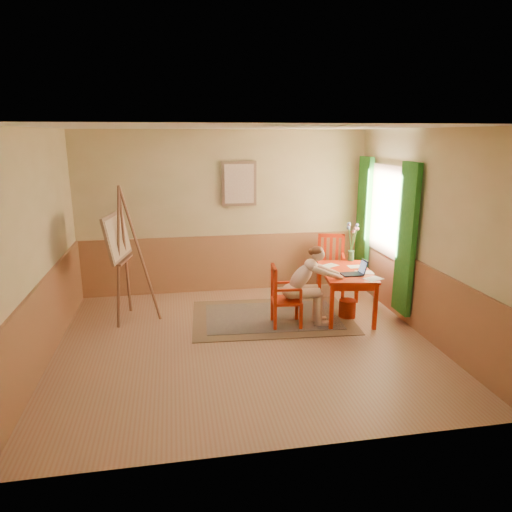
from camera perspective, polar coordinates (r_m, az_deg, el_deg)
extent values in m
cube|color=tan|center=(6.41, -1.36, -10.55)|extent=(5.00, 4.50, 0.02)
cube|color=white|center=(5.80, -1.54, 15.54)|extent=(5.00, 4.50, 0.02)
cube|color=tan|center=(8.15, -3.85, 5.31)|extent=(5.00, 0.02, 2.80)
cube|color=tan|center=(3.82, 3.71, -5.60)|extent=(5.00, 0.02, 2.80)
cube|color=tan|center=(6.11, -25.41, 0.74)|extent=(0.02, 4.50, 2.80)
cube|color=tan|center=(6.79, 20.03, 2.55)|extent=(0.02, 4.50, 2.80)
cube|color=#B3744B|center=(8.31, -3.73, -0.86)|extent=(5.00, 0.04, 1.00)
cube|color=#B3744B|center=(6.36, -24.26, -7.14)|extent=(0.04, 4.50, 1.00)
cube|color=#B3744B|center=(7.00, 19.17, -4.67)|extent=(0.04, 4.50, 1.00)
cube|color=white|center=(7.70, 15.83, 5.36)|extent=(0.02, 1.00, 1.30)
cube|color=#8B674E|center=(7.69, 15.69, 5.36)|extent=(0.03, 1.12, 1.42)
cube|color=#338C27|center=(7.04, 17.86, 1.88)|extent=(0.08, 0.45, 2.20)
cube|color=#338C27|center=(8.42, 12.97, 4.23)|extent=(0.08, 0.45, 2.20)
cube|color=#8B674E|center=(8.07, -2.09, 8.82)|extent=(0.60, 0.04, 0.76)
cube|color=beige|center=(8.04, -2.06, 8.80)|extent=(0.50, 0.02, 0.66)
cube|color=#8C7251|center=(7.22, 1.95, -7.44)|extent=(2.50, 1.75, 0.01)
cube|color=black|center=(7.21, 1.95, -7.38)|extent=(2.07, 1.33, 0.01)
cube|color=red|center=(7.20, 10.97, -1.91)|extent=(0.89, 1.29, 0.04)
cube|color=red|center=(7.22, 10.94, -2.44)|extent=(0.78, 1.18, 0.10)
cube|color=red|center=(6.74, 9.20, -6.21)|extent=(0.06, 0.06, 0.68)
cube|color=red|center=(6.88, 14.35, -6.05)|extent=(0.06, 0.06, 0.68)
cube|color=red|center=(7.77, 7.72, -3.32)|extent=(0.06, 0.06, 0.68)
cube|color=red|center=(7.89, 12.22, -3.24)|extent=(0.06, 0.06, 0.68)
cube|color=red|center=(6.80, 3.73, -5.44)|extent=(0.45, 0.43, 0.04)
cube|color=red|center=(6.69, 2.35, -7.65)|extent=(0.05, 0.05, 0.37)
cube|color=red|center=(6.74, 5.50, -7.52)|extent=(0.05, 0.05, 0.37)
cube|color=red|center=(7.01, 1.98, -6.56)|extent=(0.05, 0.05, 0.37)
cube|color=red|center=(7.06, 4.98, -6.45)|extent=(0.05, 0.05, 0.37)
cube|color=red|center=(6.52, 2.39, -3.81)|extent=(0.05, 0.05, 0.50)
cube|color=red|center=(6.85, 2.02, -2.88)|extent=(0.05, 0.05, 0.50)
cube|color=red|center=(6.62, 2.22, -1.52)|extent=(0.08, 0.40, 0.05)
cube|color=red|center=(6.61, 2.30, -3.69)|extent=(0.03, 0.04, 0.41)
cube|color=red|center=(6.69, 2.20, -3.45)|extent=(0.03, 0.04, 0.41)
cube|color=red|center=(6.78, 2.10, -3.21)|extent=(0.03, 0.04, 0.41)
cube|color=red|center=(6.56, 3.99, -4.17)|extent=(0.37, 0.07, 0.03)
cube|color=red|center=(6.63, 5.49, -4.94)|extent=(0.04, 0.04, 0.20)
cube|color=red|center=(6.89, 3.54, -3.23)|extent=(0.37, 0.07, 0.03)
cube|color=red|center=(6.95, 4.97, -3.97)|extent=(0.04, 0.04, 0.20)
cube|color=red|center=(8.15, 9.10, -1.72)|extent=(0.58, 0.59, 0.05)
cube|color=red|center=(8.42, 7.59, -2.81)|extent=(0.06, 0.06, 0.42)
cube|color=red|center=(8.01, 7.65, -3.72)|extent=(0.06, 0.06, 0.42)
cube|color=red|center=(8.44, 10.36, -2.88)|extent=(0.06, 0.06, 0.42)
cube|color=red|center=(8.03, 10.55, -3.79)|extent=(0.06, 0.06, 0.42)
cube|color=red|center=(8.27, 7.72, 0.79)|extent=(0.06, 0.06, 0.57)
cube|color=red|center=(8.29, 10.53, 0.71)|extent=(0.06, 0.06, 0.57)
cube|color=red|center=(8.22, 9.20, 2.48)|extent=(0.46, 0.18, 0.06)
cube|color=red|center=(8.28, 8.40, 0.67)|extent=(0.05, 0.04, 0.47)
cube|color=red|center=(8.28, 9.12, 0.65)|extent=(0.05, 0.04, 0.47)
cube|color=red|center=(8.29, 9.84, 0.63)|extent=(0.05, 0.04, 0.47)
cube|color=red|center=(8.08, 7.73, 0.04)|extent=(0.16, 0.42, 0.04)
cube|color=red|center=(7.91, 7.74, -1.14)|extent=(0.05, 0.05, 0.23)
cube|color=red|center=(8.10, 10.61, -0.04)|extent=(0.16, 0.42, 0.04)
cube|color=red|center=(7.93, 10.67, -1.21)|extent=(0.05, 0.05, 0.23)
ellipsoid|color=beige|center=(6.77, 4.30, -4.30)|extent=(0.29, 0.36, 0.21)
cylinder|color=beige|center=(6.73, 6.08, -4.56)|extent=(0.43, 0.18, 0.15)
cylinder|color=beige|center=(6.89, 5.81, -4.10)|extent=(0.43, 0.18, 0.15)
cylinder|color=beige|center=(6.86, 7.65, -6.44)|extent=(0.12, 0.12, 0.47)
cylinder|color=beige|center=(7.01, 7.36, -5.95)|extent=(0.12, 0.12, 0.47)
cube|color=beige|center=(6.96, 8.07, -8.20)|extent=(0.20, 0.10, 0.07)
cube|color=beige|center=(7.11, 7.76, -7.68)|extent=(0.20, 0.10, 0.07)
ellipsoid|color=beige|center=(6.73, 5.51, -2.59)|extent=(0.48, 0.31, 0.49)
ellipsoid|color=beige|center=(6.71, 6.72, -1.09)|extent=(0.21, 0.30, 0.17)
sphere|color=beige|center=(6.69, 7.59, 0.19)|extent=(0.20, 0.20, 0.19)
ellipsoid|color=brown|center=(6.67, 7.44, 0.64)|extent=(0.19, 0.20, 0.13)
sphere|color=brown|center=(6.66, 6.81, 0.54)|extent=(0.11, 0.11, 0.10)
cylinder|color=beige|center=(6.61, 7.70, -1.81)|extent=(0.22, 0.12, 0.14)
cylinder|color=beige|center=(6.70, 9.40, -2.35)|extent=(0.28, 0.11, 0.16)
sphere|color=beige|center=(6.63, 8.46, -2.07)|extent=(0.09, 0.09, 0.08)
sphere|color=beige|center=(6.77, 10.33, -2.63)|extent=(0.07, 0.07, 0.07)
cylinder|color=beige|center=(6.87, 7.21, -1.17)|extent=(0.21, 0.09, 0.14)
cylinder|color=beige|center=(6.92, 8.92, -1.78)|extent=(0.28, 0.15, 0.16)
sphere|color=beige|center=(6.91, 7.90, -1.37)|extent=(0.09, 0.09, 0.08)
sphere|color=beige|center=(6.94, 9.94, -2.19)|extent=(0.07, 0.07, 0.07)
cube|color=#1E2338|center=(6.99, 11.60, -2.19)|extent=(0.30, 0.22, 0.02)
cube|color=#2D3342|center=(6.99, 11.61, -2.17)|extent=(0.26, 0.17, 0.00)
cube|color=#1E2338|center=(7.03, 12.96, -1.27)|extent=(0.07, 0.21, 0.20)
cube|color=#99BFF2|center=(7.03, 12.88, -1.31)|extent=(0.05, 0.18, 0.16)
cube|color=white|center=(6.87, 14.12, -2.71)|extent=(0.30, 0.26, 0.00)
cube|color=white|center=(7.43, 12.14, -1.26)|extent=(0.26, 0.18, 0.00)
cube|color=white|center=(7.42, 9.00, -1.15)|extent=(0.31, 0.28, 0.00)
cube|color=white|center=(7.15, 13.09, -1.96)|extent=(0.28, 0.21, 0.00)
cylinder|color=#3F724C|center=(7.75, 11.51, 0.04)|extent=(0.13, 0.13, 0.16)
cylinder|color=#3F7233|center=(7.75, 11.40, 2.15)|extent=(0.02, 0.14, 0.44)
sphere|color=#728CD8|center=(7.76, 11.28, 3.82)|extent=(0.09, 0.09, 0.07)
cylinder|color=#3F7233|center=(7.64, 11.42, 2.07)|extent=(0.09, 0.07, 0.46)
sphere|color=pink|center=(7.56, 11.31, 3.70)|extent=(0.06, 0.06, 0.05)
cylinder|color=#3F7233|center=(7.72, 11.66, 1.71)|extent=(0.04, 0.04, 0.34)
sphere|color=pink|center=(7.70, 11.80, 2.96)|extent=(0.07, 0.07, 0.05)
cylinder|color=#3F7233|center=(7.63, 11.37, 1.92)|extent=(0.11, 0.10, 0.43)
sphere|color=#728CD8|center=(7.53, 11.21, 3.41)|extent=(0.08, 0.08, 0.06)
cylinder|color=#3F7233|center=(7.73, 11.91, 1.88)|extent=(0.12, 0.06, 0.38)
sphere|color=pink|center=(7.74, 12.29, 3.28)|extent=(0.07, 0.07, 0.05)
cylinder|color=#3F7233|center=(7.72, 11.77, 1.88)|extent=(0.07, 0.04, 0.38)
sphere|color=pink|center=(7.70, 12.01, 3.30)|extent=(0.07, 0.07, 0.05)
cylinder|color=#3F7233|center=(7.74, 11.88, 2.10)|extent=(0.11, 0.08, 0.44)
sphere|color=#728CD8|center=(7.74, 12.23, 3.73)|extent=(0.07, 0.07, 0.05)
cylinder|color=#9D270A|center=(7.31, 11.08, -6.31)|extent=(0.26, 0.26, 0.27)
cylinder|color=brown|center=(6.97, -16.43, -0.17)|extent=(0.17, 0.36, 2.02)
cylinder|color=brown|center=(7.27, -15.69, 0.49)|extent=(0.05, 0.37, 2.02)
cylinder|color=brown|center=(7.05, -13.93, 0.16)|extent=(0.53, 0.14, 2.03)
cylinder|color=brown|center=(7.15, -16.22, -0.46)|extent=(0.14, 0.56, 0.03)
cube|color=brown|center=(7.13, -15.71, -0.47)|extent=(0.18, 0.61, 0.03)
cube|color=#8B674E|center=(7.08, -16.62, 2.31)|extent=(0.32, 0.91, 0.67)
cube|color=beige|center=(7.07, -16.45, 2.31)|extent=(0.27, 0.81, 0.58)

